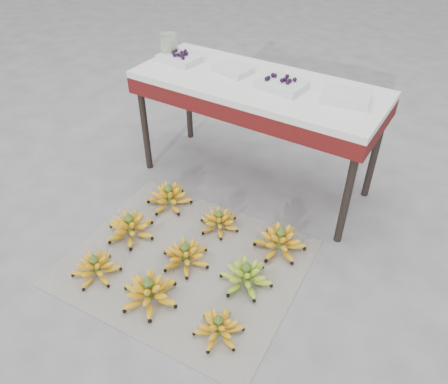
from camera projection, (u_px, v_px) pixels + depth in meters
The scene contains 17 objects.
ground at pixel (176, 267), 2.42m from camera, with size 60.00×60.00×0.00m, color #5D5D5F.
newspaper_mat at pixel (186, 262), 2.44m from camera, with size 1.25×1.05×0.01m, color beige.
bunch_front_left at pixel (96, 268), 2.33m from camera, with size 0.32×0.32×0.16m.
bunch_front_center at pixel (150, 292), 2.20m from camera, with size 0.32×0.32×0.18m.
bunch_front_right at pixel (219, 328), 2.04m from camera, with size 0.30×0.30×0.15m.
bunch_mid_left at pixel (130, 227), 2.57m from camera, with size 0.31×0.31×0.18m.
bunch_mid_center at pixel (185, 255), 2.40m from camera, with size 0.31×0.31×0.16m.
bunch_mid_right at pixel (246, 276), 2.28m from camera, with size 0.32×0.32×0.17m.
bunch_back_left at pixel (169, 197), 2.80m from camera, with size 0.37×0.37×0.17m.
bunch_back_center at pixel (219, 221), 2.63m from camera, with size 0.29×0.29×0.15m.
bunch_back_right at pixel (280, 241), 2.48m from camera, with size 0.32×0.32×0.18m.
vendor_table at pixel (257, 94), 2.65m from camera, with size 1.53×0.61×0.74m.
tray_far_left at pixel (180, 58), 2.83m from camera, with size 0.28×0.21×0.07m.
tray_left at pixel (233, 69), 2.69m from camera, with size 0.25×0.20×0.04m.
tray_right at pixel (281, 85), 2.51m from camera, with size 0.29×0.22×0.07m.
tray_far_right at pixel (346, 98), 2.38m from camera, with size 0.29×0.23×0.04m.
glass_jar at pixel (169, 45), 2.86m from camera, with size 0.12×0.12×0.15m, color beige.
Camera 1 is at (1.10, -1.26, 1.82)m, focal length 35.00 mm.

